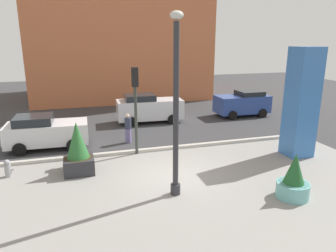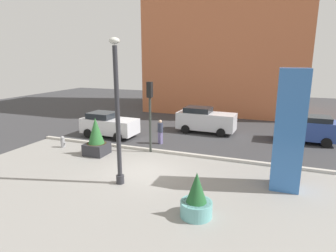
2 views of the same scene
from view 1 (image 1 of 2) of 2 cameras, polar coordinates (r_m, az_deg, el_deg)
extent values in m
plane|color=#38383A|center=(16.90, -3.28, -3.54)|extent=(60.00, 60.00, 0.00)
cube|color=gray|center=(11.61, 3.72, -12.88)|extent=(18.00, 10.00, 0.02)
cube|color=#B7B2A8|center=(16.07, -2.56, -4.26)|extent=(18.00, 0.24, 0.16)
cylinder|color=#2D2D33|center=(11.79, 1.34, -11.29)|extent=(0.36, 0.36, 0.40)
cylinder|color=#2D2D33|center=(10.81, 1.44, 2.18)|extent=(0.20, 0.20, 6.05)
ellipsoid|color=silver|center=(10.54, 1.56, 19.37)|extent=(0.44, 0.44, 0.28)
cube|color=#3870BC|center=(16.15, 22.90, 3.83)|extent=(1.18, 1.18, 5.16)
cylinder|color=#6BB2B2|center=(12.35, 21.52, -10.70)|extent=(1.15, 1.15, 0.57)
cylinder|color=#382819|center=(12.24, 21.64, -9.58)|extent=(1.06, 1.06, 0.04)
cone|color=#235B2D|center=(12.02, 21.92, -7.10)|extent=(0.73, 0.73, 1.10)
cube|color=#2D2D33|center=(14.01, -15.72, -6.75)|extent=(1.23, 1.23, 0.69)
cylinder|color=#382819|center=(13.90, -15.82, -5.51)|extent=(1.17, 1.17, 0.04)
cone|color=#2D6B33|center=(13.64, -16.06, -2.42)|extent=(0.93, 0.93, 1.53)
cylinder|color=#99999E|center=(14.67, -26.89, -7.17)|extent=(0.26, 0.26, 0.55)
sphere|color=#99999E|center=(14.55, -27.06, -5.88)|extent=(0.24, 0.24, 0.24)
cylinder|color=#99999E|center=(14.63, -26.24, -7.04)|extent=(0.12, 0.10, 0.10)
cylinder|color=#333833|center=(15.30, -5.78, 0.87)|extent=(0.14, 0.14, 3.33)
cube|color=black|center=(14.90, -6.00, 8.76)|extent=(0.28, 0.32, 0.90)
sphere|color=green|center=(15.04, -6.15, 9.85)|extent=(0.18, 0.18, 0.18)
cube|color=#2D4793|center=(23.75, 13.17, 3.90)|extent=(3.84, 1.83, 1.23)
cube|color=#1E2328|center=(23.90, 14.49, 5.79)|extent=(1.73, 1.61, 0.32)
cylinder|color=black|center=(22.54, 11.56, 1.89)|extent=(0.64, 0.22, 0.64)
cylinder|color=black|center=(24.12, 9.57, 2.89)|extent=(0.64, 0.22, 0.64)
cylinder|color=black|center=(23.72, 16.66, 2.23)|extent=(0.64, 0.22, 0.64)
cylinder|color=black|center=(25.23, 14.45, 3.16)|extent=(0.64, 0.22, 0.64)
cube|color=silver|center=(17.49, -20.87, -1.17)|extent=(4.09, 1.95, 1.05)
cube|color=#1E2328|center=(17.39, -23.08, 1.01)|extent=(1.87, 1.66, 0.41)
cylinder|color=black|center=(18.38, -16.58, -1.55)|extent=(0.65, 0.24, 0.64)
cylinder|color=black|center=(16.65, -16.74, -3.34)|extent=(0.65, 0.24, 0.64)
cylinder|color=black|center=(18.67, -24.26, -2.04)|extent=(0.65, 0.24, 0.64)
cylinder|color=black|center=(16.96, -25.21, -3.84)|extent=(0.65, 0.24, 0.64)
cube|color=silver|center=(21.41, -3.30, 3.07)|extent=(4.45, 1.90, 1.26)
cube|color=#1E2328|center=(21.14, -5.09, 5.15)|extent=(2.03, 1.59, 0.39)
cylinder|color=black|center=(22.63, -0.30, 2.27)|extent=(0.65, 0.25, 0.64)
cylinder|color=black|center=(21.02, 0.80, 1.23)|extent=(0.65, 0.25, 0.64)
cylinder|color=black|center=(22.17, -7.14, 1.86)|extent=(0.65, 0.25, 0.64)
cylinder|color=black|center=(20.52, -6.55, 0.77)|extent=(0.65, 0.25, 0.64)
cube|color=slate|center=(17.36, -7.16, -1.73)|extent=(0.34, 0.31, 0.80)
cylinder|color=#33384C|center=(17.16, -7.23, 0.51)|extent=(0.49, 0.49, 0.60)
sphere|color=beige|center=(17.06, -7.28, 1.84)|extent=(0.22, 0.22, 0.22)
camera|label=2|loc=(9.48, 75.84, 3.82)|focal=30.15mm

